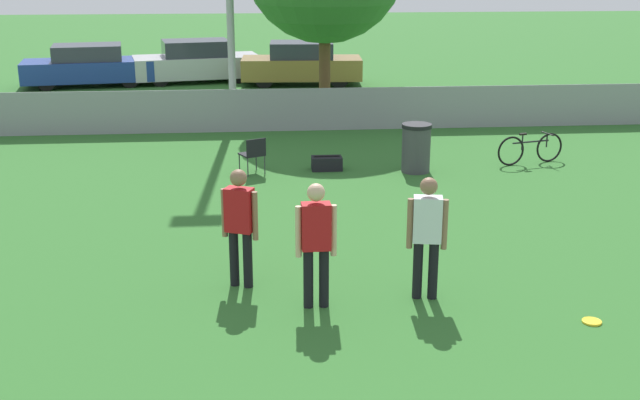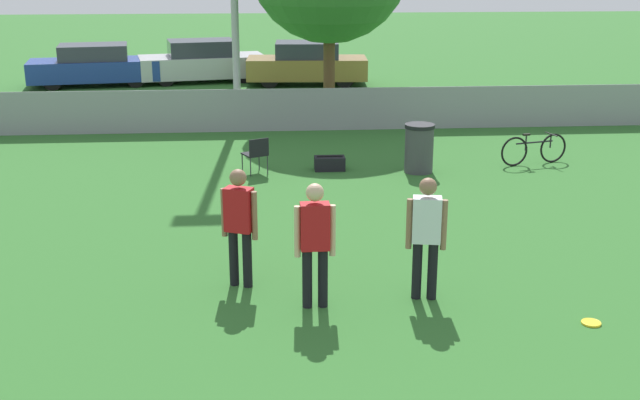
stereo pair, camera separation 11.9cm
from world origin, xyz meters
TOP-DOWN VIEW (x-y plane):
  - fence_backline at (0.00, 18.00)m, footprint 24.75×0.07m
  - player_defender_red at (-3.15, 7.97)m, footprint 0.49×0.35m
  - player_receiver_white at (-0.71, 7.35)m, footprint 0.52×0.28m
  - player_thrower_red at (-2.17, 7.20)m, footprint 0.53×0.23m
  - frisbee_disc at (1.22, 6.42)m, footprint 0.25×0.25m
  - folding_chair_sideline at (-2.93, 13.84)m, footprint 0.59×0.59m
  - bicycle_sideline at (3.09, 14.16)m, footprint 1.58×0.55m
  - trash_bin at (0.47, 13.74)m, footprint 0.63×0.63m
  - gear_bag_sideline at (-1.38, 14.03)m, footprint 0.64×0.35m
  - parked_car_blue at (-8.50, 25.97)m, footprint 4.61×2.46m
  - parked_car_silver at (-4.85, 26.57)m, footprint 4.65×2.61m
  - parked_car_tan at (-1.16, 25.61)m, footprint 4.22×2.00m

SIDE VIEW (x-z plane):
  - frisbee_disc at x=1.22m, z-range 0.00..0.03m
  - gear_bag_sideline at x=-1.38m, z-range -0.01..0.30m
  - bicycle_sideline at x=3.09m, z-range -0.01..0.69m
  - folding_chair_sideline at x=-2.93m, z-range 0.07..0.84m
  - trash_bin at x=0.47m, z-range 0.00..1.03m
  - fence_backline at x=0.00m, z-range -0.05..1.16m
  - parked_car_blue at x=-8.50m, z-range -0.02..1.38m
  - parked_car_silver at x=-4.85m, z-range -0.04..1.43m
  - parked_car_tan at x=-1.16m, z-range -0.02..1.45m
  - player_defender_red at x=-3.15m, z-range 0.13..1.80m
  - player_receiver_white at x=-0.71m, z-range 0.13..1.80m
  - player_thrower_red at x=-2.17m, z-range 0.13..1.80m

